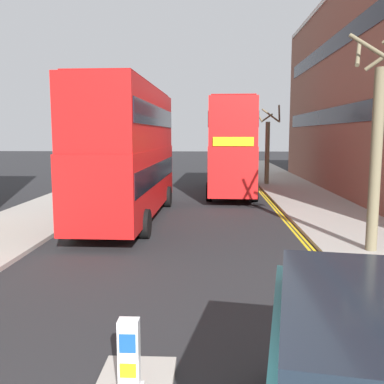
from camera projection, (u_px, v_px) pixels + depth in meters
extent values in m
cube|color=#9E9991|center=(334.00, 217.00, 18.92)|extent=(4.00, 80.00, 0.14)
cube|color=#9E9991|center=(41.00, 215.00, 19.45)|extent=(4.00, 80.00, 0.14)
cube|color=yellow|center=(294.00, 228.00, 17.04)|extent=(0.10, 56.00, 0.01)
cube|color=yellow|center=(290.00, 228.00, 17.04)|extent=(0.10, 56.00, 0.01)
cube|color=white|center=(129.00, 353.00, 5.82)|extent=(0.28, 0.20, 0.95)
cube|color=blue|center=(127.00, 344.00, 5.69)|extent=(0.22, 0.01, 0.26)
cube|color=yellow|center=(128.00, 371.00, 5.74)|extent=(0.22, 0.01, 0.20)
cube|color=red|center=(129.00, 179.00, 18.50)|extent=(2.74, 10.85, 2.60)
cube|color=red|center=(128.00, 119.00, 18.17)|extent=(2.69, 10.64, 2.50)
cube|color=black|center=(129.00, 172.00, 18.46)|extent=(2.76, 10.42, 0.84)
cube|color=black|center=(128.00, 116.00, 18.15)|extent=(2.75, 10.21, 0.80)
cube|color=yellow|center=(149.00, 141.00, 23.62)|extent=(2.00, 0.10, 0.44)
cube|color=maroon|center=(128.00, 87.00, 17.99)|extent=(2.47, 9.77, 0.10)
cylinder|color=black|center=(119.00, 196.00, 22.06)|extent=(0.32, 1.05, 1.04)
cylinder|color=black|center=(168.00, 197.00, 21.90)|extent=(0.32, 1.05, 1.04)
cylinder|color=black|center=(76.00, 223.00, 15.43)|extent=(0.32, 1.05, 1.04)
cylinder|color=black|center=(145.00, 224.00, 15.27)|extent=(0.32, 1.05, 1.04)
cube|color=red|center=(232.00, 165.00, 26.79)|extent=(2.93, 10.89, 2.60)
cube|color=red|center=(232.00, 124.00, 26.45)|extent=(2.87, 10.67, 2.50)
cube|color=black|center=(232.00, 160.00, 26.75)|extent=(2.94, 10.46, 0.84)
cube|color=black|center=(232.00, 122.00, 26.44)|extent=(2.92, 10.24, 0.80)
cube|color=yellow|center=(233.00, 142.00, 21.27)|extent=(2.00, 0.14, 0.44)
cube|color=maroon|center=(233.00, 102.00, 26.28)|extent=(2.64, 9.80, 0.10)
cylinder|color=black|center=(255.00, 192.00, 23.54)|extent=(0.34, 1.05, 1.04)
cylinder|color=black|center=(209.00, 192.00, 23.75)|extent=(0.34, 1.05, 1.04)
cylinder|color=black|center=(249.00, 180.00, 30.16)|extent=(0.34, 1.05, 1.04)
cylinder|color=black|center=(213.00, 179.00, 30.36)|extent=(0.34, 1.05, 1.04)
cube|color=black|center=(371.00, 333.00, 4.20)|extent=(2.22, 3.31, 0.76)
cylinder|color=black|center=(276.00, 382.00, 5.84)|extent=(0.34, 0.71, 0.68)
cylinder|color=#6B6047|center=(376.00, 161.00, 12.88)|extent=(0.33, 0.33, 5.43)
cylinder|color=#6B6047|center=(381.00, 59.00, 12.89)|extent=(0.92, 0.44, 0.71)
cylinder|color=#6B6047|center=(358.00, 53.00, 12.70)|extent=(0.55, 1.27, 0.96)
cylinder|color=#6B6047|center=(371.00, 48.00, 12.04)|extent=(1.02, 1.06, 0.99)
cylinder|color=#6B6047|center=(267.00, 153.00, 30.64)|extent=(0.31, 0.31, 4.37)
cylinder|color=#6B6047|center=(279.00, 114.00, 30.10)|extent=(0.42, 1.57, 1.15)
cylinder|color=#6B6047|center=(267.00, 118.00, 30.71)|extent=(0.86, 0.18, 0.65)
cylinder|color=#6B6047|center=(258.00, 114.00, 30.09)|extent=(0.57, 1.59, 1.18)
cylinder|color=#6B6047|center=(270.00, 115.00, 29.70)|extent=(1.26, 0.29, 0.93)
cube|color=black|center=(334.00, 44.00, 26.10)|extent=(0.04, 24.64, 1.00)
cube|color=black|center=(331.00, 116.00, 26.66)|extent=(0.04, 24.64, 1.00)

